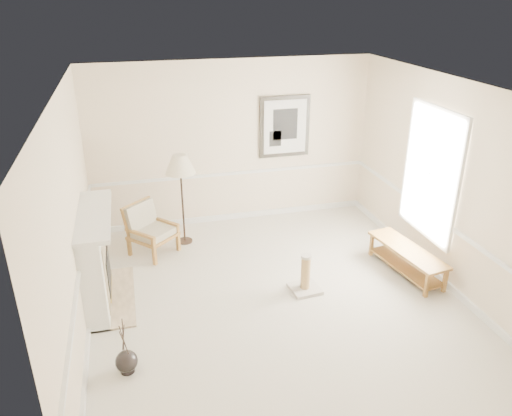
{
  "coord_description": "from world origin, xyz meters",
  "views": [
    {
      "loc": [
        -1.73,
        -5.56,
        3.98
      ],
      "look_at": [
        -0.1,
        0.7,
        1.1
      ],
      "focal_mm": 35.0,
      "sensor_mm": 36.0,
      "label": 1
    }
  ],
  "objects_px": {
    "floor_vase": "(127,362)",
    "bench": "(407,256)",
    "armchair": "(148,227)",
    "floor_lamp": "(180,167)",
    "scratching_post": "(305,279)"
  },
  "relations": [
    {
      "from": "armchair",
      "to": "bench",
      "type": "bearing_deg",
      "value": -66.26
    },
    {
      "from": "floor_lamp",
      "to": "scratching_post",
      "type": "distance_m",
      "value": 2.69
    },
    {
      "from": "scratching_post",
      "to": "armchair",
      "type": "bearing_deg",
      "value": 140.09
    },
    {
      "from": "armchair",
      "to": "scratching_post",
      "type": "distance_m",
      "value": 2.71
    },
    {
      "from": "armchair",
      "to": "floor_lamp",
      "type": "distance_m",
      "value": 1.1
    },
    {
      "from": "floor_vase",
      "to": "bench",
      "type": "xyz_separation_m",
      "value": [
        4.13,
        1.14,
        0.14
      ]
    },
    {
      "from": "floor_vase",
      "to": "floor_lamp",
      "type": "bearing_deg",
      "value": 71.1
    },
    {
      "from": "floor_lamp",
      "to": "bench",
      "type": "distance_m",
      "value": 3.77
    },
    {
      "from": "floor_vase",
      "to": "bench",
      "type": "distance_m",
      "value": 4.29
    },
    {
      "from": "floor_vase",
      "to": "armchair",
      "type": "distance_m",
      "value": 2.83
    },
    {
      "from": "bench",
      "to": "scratching_post",
      "type": "distance_m",
      "value": 1.65
    },
    {
      "from": "floor_vase",
      "to": "scratching_post",
      "type": "distance_m",
      "value": 2.71
    },
    {
      "from": "bench",
      "to": "armchair",
      "type": "bearing_deg",
      "value": 156.17
    },
    {
      "from": "armchair",
      "to": "floor_lamp",
      "type": "xyz_separation_m",
      "value": [
        0.59,
        0.2,
        0.91
      ]
    },
    {
      "from": "scratching_post",
      "to": "floor_vase",
      "type": "bearing_deg",
      "value": -157.08
    }
  ]
}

